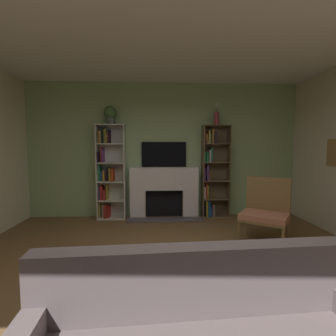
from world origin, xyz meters
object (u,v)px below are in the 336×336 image
Objects in this scene: bookshelf_left at (109,172)px; vase_with_flowers at (217,117)px; bookshelf_right at (212,172)px; fireplace at (164,191)px; tv at (164,154)px; potted_plant at (110,114)px; armchair at (266,210)px; coffee_table at (188,283)px.

vase_with_flowers reaches higher than bookshelf_left.
vase_with_flowers reaches higher than bookshelf_right.
fireplace is 1.63× the size of tv.
bookshelf_right is 5.22× the size of potted_plant.
tv is 1.12m from bookshelf_right.
armchair is at bearing -29.16° from bookshelf_left.
tv is at bearing 175.81° from bookshelf_right.
vase_with_flowers is (1.11, -0.12, 0.80)m from tv.
tv is 0.48× the size of bookshelf_left.
fireplace is 1.96m from potted_plant.
armchair reaches higher than coffee_table.
potted_plant is at bearing -178.64° from fireplace.
tv is 3.57m from coffee_table.
bookshelf_right is (1.05, -0.08, -0.39)m from tv.
armchair is at bearing -46.10° from tv.
bookshelf_left is at bearing -175.48° from tv.
bookshelf_right is 1.69m from armchair.
coffee_table is at bearing -70.08° from potted_plant.
bookshelf_left is 1.22m from potted_plant.
vase_with_flowers is 0.47× the size of armchair.
coffee_table is at bearing -106.09° from bookshelf_right.
potted_plant reaches higher than bookshelf_right.
tv is 1.09× the size of coffee_table.
armchair is at bearing -71.70° from bookshelf_right.
armchair is (2.73, -1.53, -0.47)m from bookshelf_left.
potted_plant reaches higher than bookshelf_left.
coffee_table is at bearing -107.33° from vase_with_flowers.
potted_plant reaches higher than fireplace.
bookshelf_right is 2.49m from potted_plant.
coffee_table is (-1.03, -3.30, -1.79)m from vase_with_flowers.
bookshelf_left is at bearing 110.73° from coffee_table.
fireplace reaches higher than coffee_table.
coffee_table is (0.08, -3.42, -1.00)m from tv.
potted_plant is 3.96m from coffee_table.
vase_with_flowers is at bearing -6.17° from tv.
tv reaches higher than coffee_table.
tv is at bearing 4.52° from bookshelf_left.
potted_plant is at bearing 179.99° from vase_with_flowers.
tv reaches higher than fireplace.
fireplace is 3.26× the size of vase_with_flowers.
bookshelf_left reaches higher than fireplace.
vase_with_flowers reaches higher than armchair.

